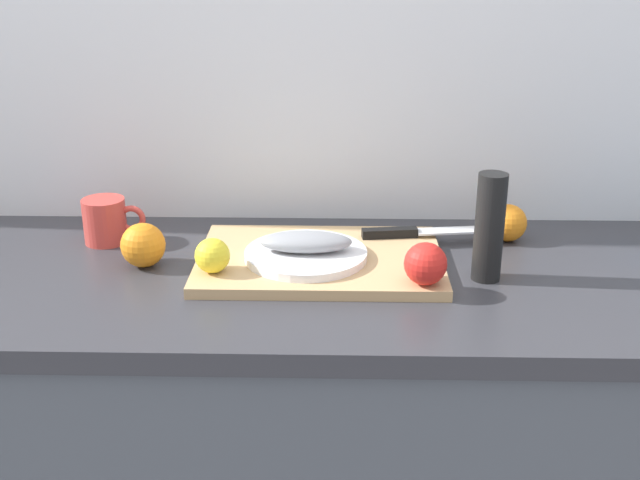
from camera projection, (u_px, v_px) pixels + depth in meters
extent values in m
cube|color=white|center=(250.00, 54.00, 1.62)|extent=(3.20, 0.05, 2.50)
cube|color=#333338|center=(237.00, 283.00, 1.45)|extent=(2.00, 0.60, 0.04)
cube|color=tan|center=(320.00, 260.00, 1.48)|extent=(0.45, 0.32, 0.02)
cylinder|color=white|center=(306.00, 255.00, 1.45)|extent=(0.23, 0.23, 0.01)
ellipsoid|color=gray|center=(306.00, 242.00, 1.44)|extent=(0.17, 0.07, 0.04)
cube|color=silver|center=(461.00, 230.00, 1.57)|extent=(0.18, 0.06, 0.00)
cube|color=black|center=(390.00, 233.00, 1.55)|extent=(0.11, 0.04, 0.02)
sphere|color=yellow|center=(212.00, 256.00, 1.39)|extent=(0.06, 0.06, 0.06)
sphere|color=red|center=(425.00, 264.00, 1.34)|extent=(0.07, 0.07, 0.07)
cylinder|color=#CC3F38|center=(105.00, 221.00, 1.57)|extent=(0.09, 0.09, 0.09)
torus|color=#CC3F38|center=(132.00, 219.00, 1.57)|extent=(0.06, 0.01, 0.06)
sphere|color=orange|center=(143.00, 245.00, 1.46)|extent=(0.08, 0.08, 0.08)
sphere|color=orange|center=(508.00, 223.00, 1.58)|extent=(0.08, 0.08, 0.08)
cylinder|color=black|center=(489.00, 227.00, 1.38)|extent=(0.05, 0.05, 0.20)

